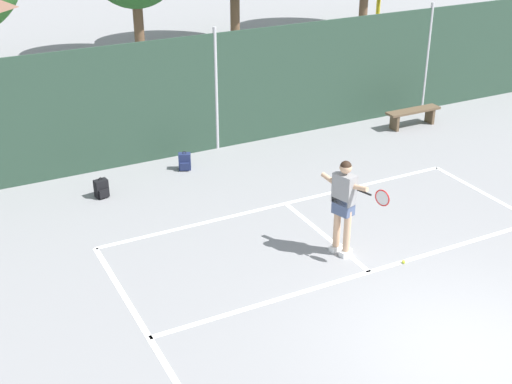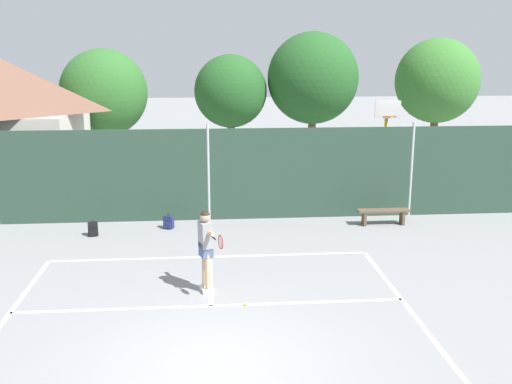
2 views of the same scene
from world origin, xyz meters
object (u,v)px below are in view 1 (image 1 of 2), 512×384
(tennis_player, at_px, (344,199))
(backpack_navy, at_px, (185,162))
(backpack_black, at_px, (102,189))
(tennis_ball, at_px, (404,262))
(courtside_bench, at_px, (413,114))
(basketball_hoop, at_px, (379,17))

(tennis_player, xyz_separation_m, backpack_navy, (-1.15, 4.87, -0.92))
(backpack_black, xyz_separation_m, backpack_navy, (2.14, 0.54, 0.00))
(tennis_ball, xyz_separation_m, backpack_black, (-4.09, 5.16, 0.16))
(tennis_player, xyz_separation_m, backpack_black, (-3.29, 4.33, -0.92))
(backpack_black, distance_m, courtside_bench, 8.72)
(basketball_hoop, bearing_deg, courtside_bench, -106.59)
(basketball_hoop, distance_m, backpack_black, 10.42)
(backpack_black, bearing_deg, tennis_ball, -51.58)
(tennis_player, bearing_deg, backpack_black, 127.20)
(tennis_player, bearing_deg, tennis_ball, -45.84)
(tennis_ball, relative_size, backpack_navy, 0.14)
(basketball_hoop, relative_size, tennis_player, 1.91)
(tennis_player, height_order, courtside_bench, tennis_player)
(basketball_hoop, bearing_deg, backpack_navy, -158.89)
(tennis_ball, relative_size, backpack_black, 0.14)
(basketball_hoop, distance_m, courtside_bench, 3.71)
(basketball_hoop, height_order, tennis_player, basketball_hoop)
(backpack_black, bearing_deg, backpack_navy, 14.20)
(basketball_hoop, distance_m, backpack_navy, 8.29)
(basketball_hoop, xyz_separation_m, courtside_bench, (-0.90, -3.02, -1.95))
(backpack_black, height_order, backpack_navy, same)
(basketball_hoop, xyz_separation_m, tennis_player, (-6.32, -7.76, -1.20))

